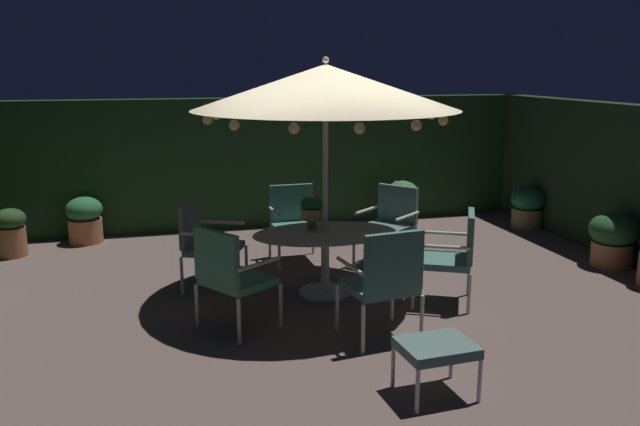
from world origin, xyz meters
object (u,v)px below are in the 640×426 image
Objects in this scene: ottoman_footrest at (436,349)px; patio_chair_north at (453,252)px; patio_chair_southwest at (385,278)px; potted_plant_right_near at (85,219)px; potted_plant_left_far at (402,200)px; patio_chair_southeast at (205,239)px; patio_chair_south at (229,272)px; potted_plant_front_corner at (11,231)px; patio_umbrella at (326,87)px; centerpiece_planter at (312,209)px; patio_chair_east at (295,218)px; potted_plant_back_center at (528,206)px; potted_plant_back_right at (613,237)px; patio_chair_northeast at (391,220)px; patio_dining_table at (325,245)px.

patio_chair_north is at bearing 60.62° from ottoman_footrest.
patio_chair_southwest is 5.17m from potted_plant_right_near.
ottoman_footrest is 5.55m from potted_plant_left_far.
patio_chair_southeast is 1.33m from patio_chair_south.
patio_chair_southeast is 0.92× the size of patio_chair_southwest.
potted_plant_front_corner is (-2.35, 1.88, -0.21)m from patio_chair_southeast.
patio_umbrella reaches higher than patio_chair_north.
patio_chair_south is at bearing -176.68° from patio_chair_north.
patio_chair_north is (1.33, -0.76, -0.37)m from centerpiece_planter.
patio_chair_southeast is at bearing -57.82° from potted_plant_right_near.
patio_chair_east is at bearing 91.45° from patio_umbrella.
potted_plant_front_corner reaches higher than ottoman_footrest.
potted_plant_left_far is 1.09× the size of potted_plant_back_center.
patio_chair_east is 0.95× the size of patio_chair_south.
potted_plant_back_center is at bearing 28.89° from patio_umbrella.
patio_chair_north is at bearing -164.67° from potted_plant_back_right.
patio_chair_north is at bearing -84.38° from patio_chair_northeast.
patio_chair_southwest is at bearing -113.77° from potted_plant_left_far.
patio_chair_east is (-1.25, 1.98, -0.02)m from patio_chair_north.
patio_dining_table reaches higher than potted_plant_left_far.
patio_chair_south is at bearing -85.25° from patio_chair_southeast.
patio_umbrella reaches higher than centerpiece_planter.
potted_plant_left_far reaches higher than potted_plant_back_right.
patio_chair_east reaches higher than potted_plant_back_center.
potted_plant_right_near is (-2.61, 2.78, -0.59)m from centerpiece_planter.
potted_plant_back_right is (3.73, 0.07, -1.87)m from patio_umbrella.
patio_chair_south is at bearing -146.21° from patio_dining_table.
patio_chair_south reaches higher than patio_chair_northeast.
potted_plant_back_center is (3.60, 4.50, -0.04)m from ottoman_footrest.
patio_umbrella is at bearing -46.97° from potted_plant_right_near.
ottoman_footrest is (0.03, -1.04, -0.23)m from patio_chair_southwest.
patio_dining_table is at bearing -125.56° from potted_plant_left_far.
patio_chair_southwest reaches higher than patio_chair_southeast.
patio_umbrella reaches higher than potted_plant_left_far.
patio_chair_south reaches higher than patio_chair_southeast.
patio_chair_north is 2.35m from patio_chair_south.
patio_chair_north is 1.55× the size of potted_plant_front_corner.
potted_plant_back_center is (3.63, 3.46, -0.27)m from patio_chair_southwest.
patio_chair_northeast is (1.07, 0.84, -1.66)m from patio_umbrella.
potted_plant_back_right is (2.66, -0.77, -0.21)m from patio_chair_northeast.
patio_dining_table is 3.50m from potted_plant_left_far.
patio_chair_northeast is at bearing 38.02° from patio_umbrella.
patio_chair_southeast is 5.00m from potted_plant_back_right.
patio_chair_north is 2.73m from patio_chair_southeast.
patio_chair_southwest reaches higher than ottoman_footrest.
potted_plant_right_near is 0.96× the size of potted_plant_left_far.
patio_umbrella is 2.13m from patio_chair_southwest.
potted_plant_front_corner reaches higher than potted_plant_back_center.
potted_plant_left_far is at bearing 48.70° from patio_chair_south.
potted_plant_back_right reaches higher than potted_plant_right_near.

